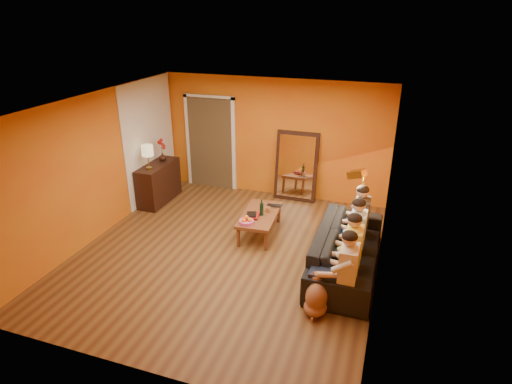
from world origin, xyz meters
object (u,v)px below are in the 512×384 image
(coffee_table, at_px, (260,224))
(person_mid_right, at_px, (357,234))
(sofa, at_px, (347,249))
(sideboard, at_px, (159,183))
(vase, at_px, (163,157))
(person_mid_left, at_px, (353,251))
(laptop, at_px, (275,207))
(person_far_left, at_px, (348,271))
(table_lamp, at_px, (148,157))
(tumbler, at_px, (268,210))
(floor_lamp, at_px, (360,211))
(wine_bottle, at_px, (262,207))
(dog, at_px, (317,294))
(mirror_frame, at_px, (296,166))
(person_far_right, at_px, (361,219))

(coffee_table, height_order, person_mid_right, person_mid_right)
(sofa, bearing_deg, person_mid_right, -52.43)
(sideboard, xyz_separation_m, vase, (0.00, 0.25, 0.51))
(person_mid_left, bearing_deg, vase, 154.66)
(laptop, bearing_deg, sofa, -40.80)
(person_far_left, distance_m, person_mid_left, 0.55)
(table_lamp, relative_size, tumbler, 5.16)
(floor_lamp, xyz_separation_m, wine_bottle, (-1.74, -0.14, -0.14))
(person_far_left, height_order, person_mid_left, same)
(dog, bearing_deg, wine_bottle, 135.02)
(person_mid_left, relative_size, tumbler, 12.35)
(mirror_frame, height_order, person_mid_right, mirror_frame)
(sideboard, height_order, tumbler, sideboard)
(table_lamp, xyz_separation_m, sofa, (4.24, -1.07, -0.75))
(person_mid_right, bearing_deg, wine_bottle, 164.00)
(person_mid_left, distance_m, vase, 4.85)
(floor_lamp, bearing_deg, laptop, -168.09)
(dog, relative_size, person_mid_left, 0.49)
(floor_lamp, relative_size, laptop, 4.81)
(coffee_table, xyz_separation_m, person_mid_right, (1.82, -0.56, 0.40))
(sideboard, bearing_deg, laptop, -7.55)
(person_mid_left, height_order, tumbler, person_mid_left)
(coffee_table, height_order, person_mid_left, person_mid_left)
(floor_lamp, bearing_deg, vase, -170.24)
(person_far_right, relative_size, wine_bottle, 3.94)
(person_far_left, relative_size, laptop, 4.08)
(coffee_table, bearing_deg, floor_lamp, -1.03)
(mirror_frame, xyz_separation_m, person_mid_left, (1.58, -2.90, -0.15))
(person_mid_left, xyz_separation_m, person_far_right, (0.00, 1.10, 0.00))
(table_lamp, xyz_separation_m, vase, (0.00, 0.55, -0.17))
(mirror_frame, distance_m, laptop, 1.48)
(table_lamp, height_order, coffee_table, table_lamp)
(floor_lamp, distance_m, laptop, 1.66)
(mirror_frame, xyz_separation_m, wine_bottle, (-0.19, -1.84, -0.18))
(floor_lamp, bearing_deg, sideboard, -167.03)
(mirror_frame, height_order, laptop, mirror_frame)
(floor_lamp, bearing_deg, person_far_right, -51.54)
(floor_lamp, height_order, person_mid_right, floor_lamp)
(mirror_frame, relative_size, person_mid_left, 1.25)
(mirror_frame, height_order, table_lamp, mirror_frame)
(coffee_table, xyz_separation_m, wine_bottle, (0.05, -0.05, 0.37))
(table_lamp, xyz_separation_m, person_mid_left, (4.37, -1.52, -0.49))
(sideboard, distance_m, coffee_table, 2.66)
(mirror_frame, height_order, coffee_table, mirror_frame)
(person_mid_right, bearing_deg, sideboard, 163.80)
(coffee_table, height_order, tumbler, tumbler)
(person_far_left, relative_size, person_mid_right, 1.00)
(person_mid_left, bearing_deg, laptop, 138.37)
(tumbler, bearing_deg, person_mid_right, -21.73)
(dog, xyz_separation_m, person_far_left, (0.37, 0.22, 0.31))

